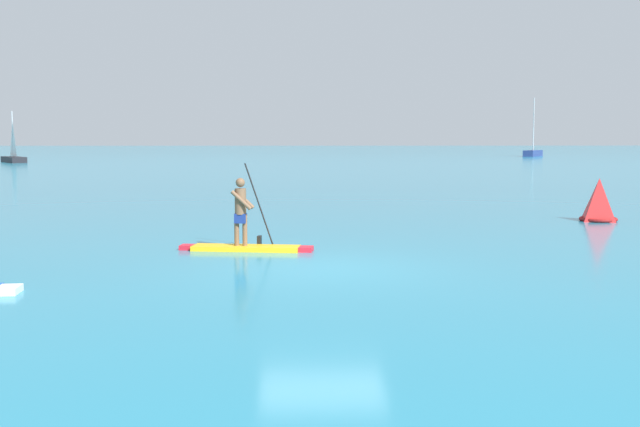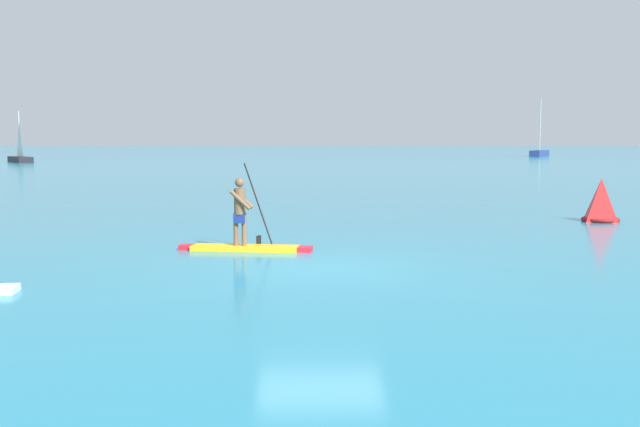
{
  "view_description": "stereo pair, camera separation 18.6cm",
  "coord_description": "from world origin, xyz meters",
  "px_view_note": "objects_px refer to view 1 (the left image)",
  "views": [
    {
      "loc": [
        -0.57,
        -15.16,
        2.59
      ],
      "look_at": [
        0.11,
        4.55,
        0.64
      ],
      "focal_mm": 43.59,
      "sensor_mm": 36.0,
      "label": 1
    },
    {
      "loc": [
        -0.39,
        -15.16,
        2.59
      ],
      "look_at": [
        0.11,
        4.55,
        0.64
      ],
      "focal_mm": 43.59,
      "sensor_mm": 36.0,
      "label": 2
    }
  ],
  "objects_px": {
    "race_marker_buoy": "(599,202)",
    "sailboat_left_horizon": "(14,156)",
    "sailboat_right_horizon": "(533,149)",
    "paddleboarder_mid_center": "(245,235)"
  },
  "relations": [
    {
      "from": "paddleboarder_mid_center",
      "to": "race_marker_buoy",
      "type": "relative_size",
      "value": 2.33
    },
    {
      "from": "race_marker_buoy",
      "to": "sailboat_left_horizon",
      "type": "height_order",
      "value": "sailboat_left_horizon"
    },
    {
      "from": "sailboat_left_horizon",
      "to": "sailboat_right_horizon",
      "type": "xyz_separation_m",
      "value": [
        60.76,
        23.04,
        0.31
      ]
    },
    {
      "from": "race_marker_buoy",
      "to": "sailboat_right_horizon",
      "type": "height_order",
      "value": "sailboat_right_horizon"
    },
    {
      "from": "sailboat_right_horizon",
      "to": "sailboat_left_horizon",
      "type": "bearing_deg",
      "value": 142.92
    },
    {
      "from": "paddleboarder_mid_center",
      "to": "sailboat_right_horizon",
      "type": "distance_m",
      "value": 92.0
    },
    {
      "from": "race_marker_buoy",
      "to": "sailboat_right_horizon",
      "type": "distance_m",
      "value": 83.07
    },
    {
      "from": "paddleboarder_mid_center",
      "to": "sailboat_left_horizon",
      "type": "height_order",
      "value": "sailboat_left_horizon"
    },
    {
      "from": "race_marker_buoy",
      "to": "sailboat_left_horizon",
      "type": "distance_m",
      "value": 68.36
    },
    {
      "from": "race_marker_buoy",
      "to": "sailboat_left_horizon",
      "type": "xyz_separation_m",
      "value": [
        -37.98,
        56.84,
        0.04
      ]
    }
  ]
}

